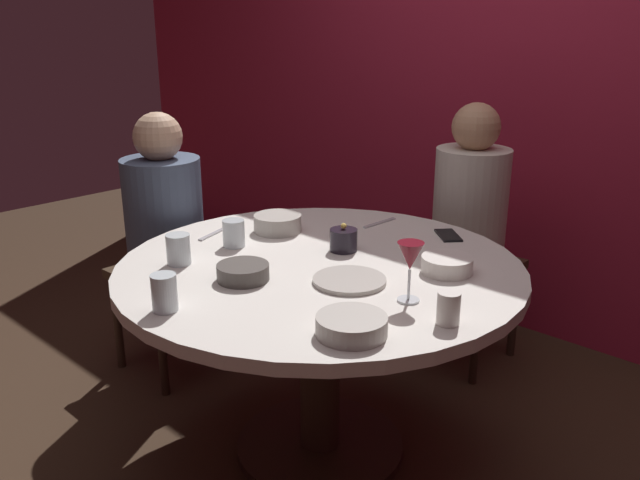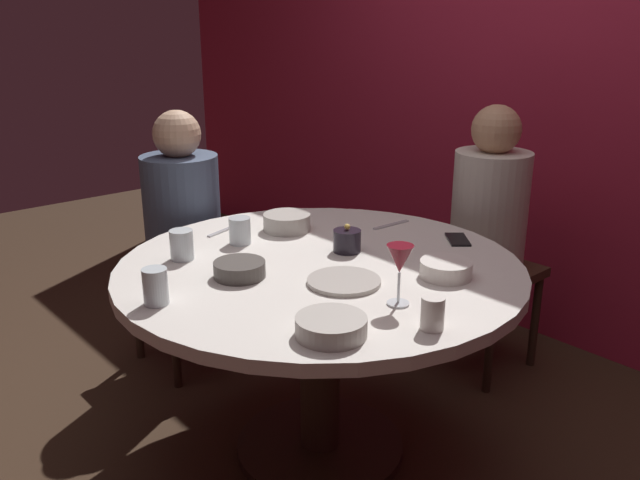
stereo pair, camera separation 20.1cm
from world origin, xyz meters
name	(u,v)px [view 2 (the right image)]	position (x,y,z in m)	size (l,w,h in m)	color
ground_plane	(320,448)	(0.00, 0.00, 0.00)	(8.00, 8.00, 0.00)	#382619
back_wall	(570,63)	(0.00, 1.48, 1.30)	(6.00, 0.10, 2.60)	maroon
dining_table	(320,304)	(0.00, 0.00, 0.57)	(1.34, 1.34, 0.72)	silver
seated_diner_left	(182,211)	(-0.89, 0.00, 0.70)	(0.40, 0.40, 1.13)	#3F2D1E
seated_diner_back	(489,211)	(0.00, 0.95, 0.72)	(0.40, 0.40, 1.16)	#3F2D1E
candle_holder	(347,241)	(-0.02, 0.15, 0.76)	(0.10, 0.10, 0.10)	black
wine_glass	(400,262)	(0.39, -0.05, 0.85)	(0.08, 0.08, 0.18)	silver
dinner_plate	(344,281)	(0.18, -0.06, 0.73)	(0.23, 0.23, 0.01)	#B2ADA3
cell_phone	(458,239)	(0.16, 0.53, 0.72)	(0.07, 0.14, 0.01)	black
bowl_serving_large	(287,222)	(-0.35, 0.14, 0.75)	(0.18, 0.18, 0.06)	#B2ADA3
bowl_salad_center	(446,269)	(0.35, 0.21, 0.75)	(0.16, 0.16, 0.05)	silver
bowl_small_white	(331,326)	(0.41, -0.32, 0.75)	(0.18, 0.18, 0.05)	#B2ADA3
bowl_sauce_side	(240,269)	(-0.07, -0.27, 0.75)	(0.16, 0.16, 0.05)	#4C4742
cup_near_candle	(182,245)	(-0.33, -0.32, 0.77)	(0.08, 0.08, 0.10)	silver
cup_by_left_diner	(433,313)	(0.56, -0.10, 0.77)	(0.06, 0.06, 0.09)	silver
cup_by_right_diner	(240,231)	(-0.34, -0.08, 0.77)	(0.08, 0.08, 0.10)	silver
cup_center_front	(155,286)	(-0.06, -0.56, 0.77)	(0.07, 0.07, 0.11)	silver
fork_near_plate	(224,230)	(-0.50, -0.04, 0.72)	(0.02, 0.18, 0.01)	#B7B7BC
knife_near_plate	(391,225)	(-0.13, 0.48, 0.72)	(0.02, 0.18, 0.01)	#B7B7BC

